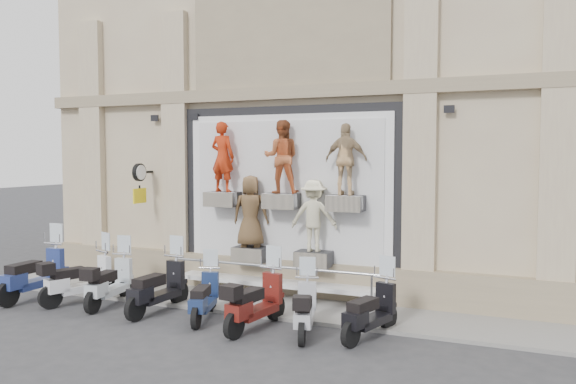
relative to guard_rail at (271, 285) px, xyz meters
name	(u,v)px	position (x,y,z in m)	size (l,w,h in m)	color
ground	(229,332)	(0.00, -2.00, -0.47)	(90.00, 90.00, 0.00)	#323234
sidewalk	(273,303)	(0.00, 0.10, -0.43)	(16.00, 2.20, 0.08)	gray
building	(339,68)	(0.00, 5.00, 5.54)	(14.00, 8.60, 12.00)	#C1B18C
shop_vitrine	(286,198)	(0.05, 0.75, 1.93)	(5.60, 0.88, 4.30)	black
guard_rail	(271,285)	(0.00, 0.00, 0.00)	(5.06, 0.10, 0.93)	#9EA0A5
clock_sign_bracket	(140,178)	(-3.90, 0.47, 2.34)	(0.10, 0.80, 1.02)	black
scooter_a	(34,263)	(-5.38, -1.59, 0.39)	(0.62, 2.11, 1.72)	navy
scooter_b	(81,269)	(-4.13, -1.44, 0.32)	(0.56, 1.93, 1.57)	white
scooter_c	(110,272)	(-3.36, -1.36, 0.29)	(0.54, 1.86, 1.51)	#AFB8BD
scooter_d	(158,276)	(-2.02, -1.42, 0.33)	(0.57, 1.96, 1.59)	black
scooter_e	(204,287)	(-0.83, -1.51, 0.22)	(0.49, 1.70, 1.38)	#16264E
scooter_f	(256,290)	(0.43, -1.67, 0.31)	(0.56, 1.91, 1.56)	#5A140F
scooter_g	(305,299)	(1.43, -1.63, 0.23)	(0.50, 1.71, 1.39)	#A8A9AF
scooter_h	(371,299)	(2.62, -1.34, 0.27)	(0.52, 1.80, 1.46)	black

